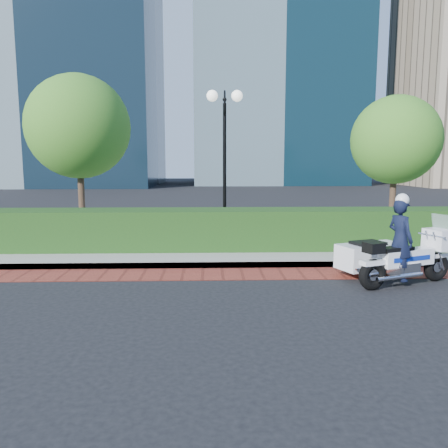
{
  "coord_description": "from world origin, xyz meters",
  "views": [
    {
      "loc": [
        0.58,
        -7.45,
        2.32
      ],
      "look_at": [
        0.88,
        2.01,
        1.0
      ],
      "focal_mm": 35.0,
      "sensor_mm": 36.0,
      "label": 1
    }
  ],
  "objects_px": {
    "tree_b": "(78,127)",
    "police_motorcycle": "(391,252)",
    "lamppost": "(225,141)",
    "tree_c": "(396,140)"
  },
  "relations": [
    {
      "from": "tree_b",
      "to": "police_motorcycle",
      "type": "height_order",
      "value": "tree_b"
    },
    {
      "from": "police_motorcycle",
      "to": "lamppost",
      "type": "bearing_deg",
      "value": 103.93
    },
    {
      "from": "tree_b",
      "to": "police_motorcycle",
      "type": "bearing_deg",
      "value": -36.85
    },
    {
      "from": "lamppost",
      "to": "tree_b",
      "type": "distance_m",
      "value": 4.71
    },
    {
      "from": "tree_b",
      "to": "police_motorcycle",
      "type": "distance_m",
      "value": 9.91
    },
    {
      "from": "tree_b",
      "to": "tree_c",
      "type": "xyz_separation_m",
      "value": [
        10.0,
        -0.0,
        -0.39
      ]
    },
    {
      "from": "tree_b",
      "to": "police_motorcycle",
      "type": "relative_size",
      "value": 2.18
    },
    {
      "from": "police_motorcycle",
      "to": "tree_b",
      "type": "bearing_deg",
      "value": 121.89
    },
    {
      "from": "police_motorcycle",
      "to": "tree_c",
      "type": "bearing_deg",
      "value": 45.9
    },
    {
      "from": "tree_b",
      "to": "tree_c",
      "type": "distance_m",
      "value": 10.01
    }
  ]
}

